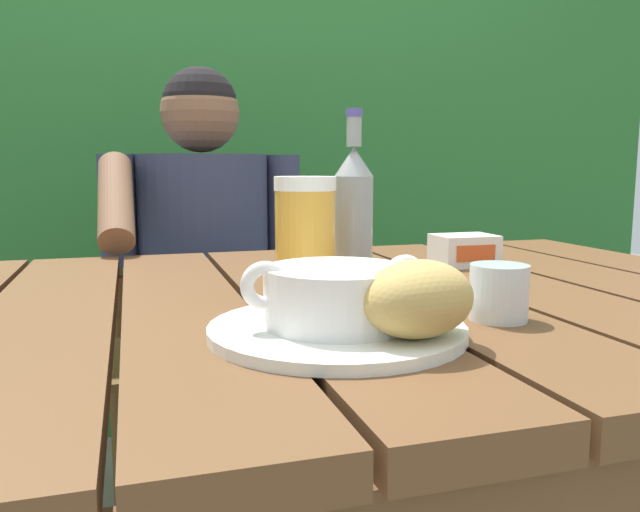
{
  "coord_description": "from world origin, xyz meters",
  "views": [
    {
      "loc": [
        -0.23,
        -0.81,
        0.94
      ],
      "look_at": [
        -0.01,
        -0.11,
        0.84
      ],
      "focal_mm": 35.15,
      "sensor_mm": 36.0,
      "label": 1
    }
  ],
  "objects_px": {
    "bread_roll": "(418,299)",
    "serving_plate": "(337,330)",
    "beer_glass": "(303,237)",
    "butter_tub": "(464,250)",
    "chair_near_diner": "(200,343)",
    "person_eating": "(205,268)",
    "soup_bowl": "(337,294)",
    "water_glass_small": "(499,292)",
    "table_knife": "(428,307)",
    "beer_bottle": "(353,213)"
  },
  "relations": [
    {
      "from": "serving_plate",
      "to": "beer_bottle",
      "type": "relative_size",
      "value": 1.04
    },
    {
      "from": "beer_glass",
      "to": "beer_bottle",
      "type": "distance_m",
      "value": 0.12
    },
    {
      "from": "water_glass_small",
      "to": "butter_tub",
      "type": "distance_m",
      "value": 0.4
    },
    {
      "from": "beer_bottle",
      "to": "water_glass_small",
      "type": "height_order",
      "value": "beer_bottle"
    },
    {
      "from": "bread_roll",
      "to": "serving_plate",
      "type": "bearing_deg",
      "value": 130.6
    },
    {
      "from": "serving_plate",
      "to": "butter_tub",
      "type": "xyz_separation_m",
      "value": [
        0.36,
        0.38,
        0.02
      ]
    },
    {
      "from": "person_eating",
      "to": "bread_roll",
      "type": "distance_m",
      "value": 1.0
    },
    {
      "from": "beer_bottle",
      "to": "bread_roll",
      "type": "bearing_deg",
      "value": -99.61
    },
    {
      "from": "person_eating",
      "to": "soup_bowl",
      "type": "bearing_deg",
      "value": -87.95
    },
    {
      "from": "serving_plate",
      "to": "soup_bowl",
      "type": "distance_m",
      "value": 0.04
    },
    {
      "from": "bread_roll",
      "to": "table_knife",
      "type": "distance_m",
      "value": 0.18
    },
    {
      "from": "person_eating",
      "to": "table_knife",
      "type": "distance_m",
      "value": 0.86
    },
    {
      "from": "serving_plate",
      "to": "beer_glass",
      "type": "height_order",
      "value": "beer_glass"
    },
    {
      "from": "bread_roll",
      "to": "chair_near_diner",
      "type": "bearing_deg",
      "value": 94.3
    },
    {
      "from": "beer_bottle",
      "to": "water_glass_small",
      "type": "relative_size",
      "value": 3.86
    },
    {
      "from": "chair_near_diner",
      "to": "serving_plate",
      "type": "xyz_separation_m",
      "value": [
        0.03,
        -1.11,
        0.32
      ]
    },
    {
      "from": "table_knife",
      "to": "person_eating",
      "type": "bearing_deg",
      "value": 101.98
    },
    {
      "from": "soup_bowl",
      "to": "table_knife",
      "type": "distance_m",
      "value": 0.17
    },
    {
      "from": "beer_glass",
      "to": "butter_tub",
      "type": "distance_m",
      "value": 0.39
    },
    {
      "from": "person_eating",
      "to": "beer_glass",
      "type": "xyz_separation_m",
      "value": [
        0.05,
        -0.71,
        0.15
      ]
    },
    {
      "from": "person_eating",
      "to": "butter_tub",
      "type": "relative_size",
      "value": 11.12
    },
    {
      "from": "water_glass_small",
      "to": "butter_tub",
      "type": "height_order",
      "value": "water_glass_small"
    },
    {
      "from": "water_glass_small",
      "to": "serving_plate",
      "type": "bearing_deg",
      "value": -177.42
    },
    {
      "from": "serving_plate",
      "to": "bread_roll",
      "type": "xyz_separation_m",
      "value": [
        0.06,
        -0.07,
        0.04
      ]
    },
    {
      "from": "serving_plate",
      "to": "table_knife",
      "type": "bearing_deg",
      "value": 28.01
    },
    {
      "from": "chair_near_diner",
      "to": "soup_bowl",
      "type": "bearing_deg",
      "value": -88.47
    },
    {
      "from": "serving_plate",
      "to": "chair_near_diner",
      "type": "bearing_deg",
      "value": 91.53
    },
    {
      "from": "beer_glass",
      "to": "butter_tub",
      "type": "height_order",
      "value": "beer_glass"
    },
    {
      "from": "table_knife",
      "to": "serving_plate",
      "type": "bearing_deg",
      "value": -151.99
    },
    {
      "from": "person_eating",
      "to": "beer_bottle",
      "type": "height_order",
      "value": "person_eating"
    },
    {
      "from": "chair_near_diner",
      "to": "serving_plate",
      "type": "bearing_deg",
      "value": -88.47
    },
    {
      "from": "beer_bottle",
      "to": "table_knife",
      "type": "height_order",
      "value": "beer_bottle"
    },
    {
      "from": "person_eating",
      "to": "chair_near_diner",
      "type": "bearing_deg",
      "value": 89.13
    },
    {
      "from": "butter_tub",
      "to": "table_knife",
      "type": "height_order",
      "value": "butter_tub"
    },
    {
      "from": "chair_near_diner",
      "to": "butter_tub",
      "type": "relative_size",
      "value": 8.45
    },
    {
      "from": "beer_glass",
      "to": "table_knife",
      "type": "relative_size",
      "value": 0.99
    },
    {
      "from": "chair_near_diner",
      "to": "beer_bottle",
      "type": "height_order",
      "value": "beer_bottle"
    },
    {
      "from": "chair_near_diner",
      "to": "serving_plate",
      "type": "relative_size",
      "value": 3.31
    },
    {
      "from": "soup_bowl",
      "to": "beer_glass",
      "type": "relative_size",
      "value": 1.25
    },
    {
      "from": "person_eating",
      "to": "soup_bowl",
      "type": "distance_m",
      "value": 0.92
    },
    {
      "from": "beer_glass",
      "to": "butter_tub",
      "type": "xyz_separation_m",
      "value": [
        0.34,
        0.17,
        -0.05
      ]
    },
    {
      "from": "beer_glass",
      "to": "butter_tub",
      "type": "bearing_deg",
      "value": 26.29
    },
    {
      "from": "serving_plate",
      "to": "soup_bowl",
      "type": "height_order",
      "value": "soup_bowl"
    },
    {
      "from": "serving_plate",
      "to": "person_eating",
      "type": "bearing_deg",
      "value": 92.05
    },
    {
      "from": "serving_plate",
      "to": "butter_tub",
      "type": "height_order",
      "value": "butter_tub"
    },
    {
      "from": "chair_near_diner",
      "to": "beer_glass",
      "type": "relative_size",
      "value": 5.51
    },
    {
      "from": "chair_near_diner",
      "to": "person_eating",
      "type": "relative_size",
      "value": 0.76
    },
    {
      "from": "bread_roll",
      "to": "water_glass_small",
      "type": "bearing_deg",
      "value": 29.19
    },
    {
      "from": "soup_bowl",
      "to": "serving_plate",
      "type": "bearing_deg",
      "value": 180.0
    },
    {
      "from": "serving_plate",
      "to": "beer_glass",
      "type": "relative_size",
      "value": 1.66
    }
  ]
}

